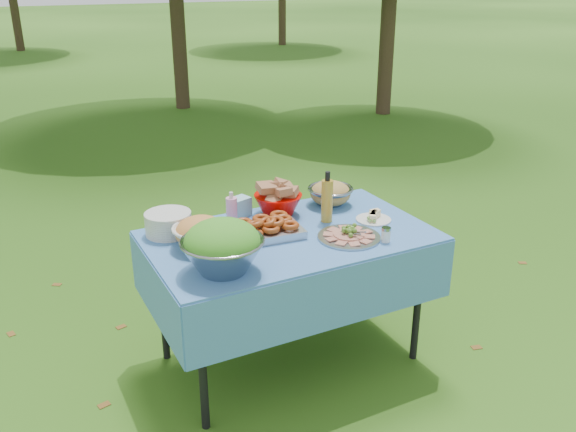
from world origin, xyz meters
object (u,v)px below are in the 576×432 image
object	(u,v)px
salad_bowl	(222,246)
oil_bottle	(327,197)
picnic_table	(290,298)
plate_stack	(168,223)
pasta_bowl_steel	(330,193)
bread_bowl	(278,199)
charcuterie_platter	(349,231)

from	to	relation	value
salad_bowl	oil_bottle	bearing A→B (deg)	22.66
picnic_table	plate_stack	size ratio (longest dim) A/B	6.05
plate_stack	salad_bowl	bearing A→B (deg)	-79.91
plate_stack	pasta_bowl_steel	bearing A→B (deg)	-0.53
salad_bowl	oil_bottle	size ratio (longest dim) A/B	1.34
oil_bottle	salad_bowl	bearing A→B (deg)	-157.34
plate_stack	bread_bowl	bearing A→B (deg)	-1.29
charcuterie_platter	plate_stack	bearing A→B (deg)	149.37
plate_stack	pasta_bowl_steel	distance (m)	0.97
bread_bowl	oil_bottle	size ratio (longest dim) A/B	0.95
salad_bowl	charcuterie_platter	xyz separation A→B (m)	(0.71, 0.05, -0.09)
picnic_table	plate_stack	bearing A→B (deg)	151.75
bread_bowl	charcuterie_platter	bearing A→B (deg)	-69.09
salad_bowl	charcuterie_platter	bearing A→B (deg)	4.24
plate_stack	oil_bottle	xyz separation A→B (m)	(0.82, -0.23, 0.08)
charcuterie_platter	oil_bottle	xyz separation A→B (m)	(0.01, 0.25, 0.10)
plate_stack	bread_bowl	size ratio (longest dim) A/B	0.90
pasta_bowl_steel	bread_bowl	bearing A→B (deg)	-179.15
picnic_table	bread_bowl	xyz separation A→B (m)	(0.07, 0.29, 0.47)
salad_bowl	plate_stack	xyz separation A→B (m)	(-0.09, 0.53, -0.07)
picnic_table	salad_bowl	distance (m)	0.72
picnic_table	pasta_bowl_steel	xyz separation A→B (m)	(0.42, 0.29, 0.45)
salad_bowl	plate_stack	distance (m)	0.54
picnic_table	oil_bottle	size ratio (longest dim) A/B	5.15
pasta_bowl_steel	oil_bottle	bearing A→B (deg)	-125.16
picnic_table	bread_bowl	distance (m)	0.55
salad_bowl	bread_bowl	world-z (taller)	salad_bowl
bread_bowl	charcuterie_platter	distance (m)	0.50
bread_bowl	oil_bottle	bearing A→B (deg)	-48.12
picnic_table	oil_bottle	world-z (taller)	oil_bottle
salad_bowl	pasta_bowl_steel	xyz separation A→B (m)	(0.88, 0.52, -0.06)
plate_stack	oil_bottle	distance (m)	0.85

